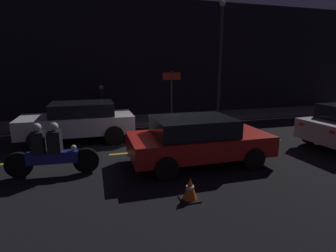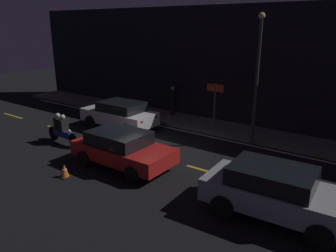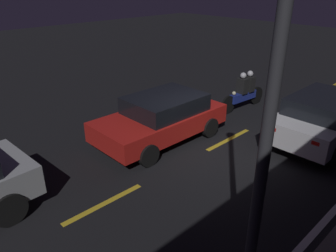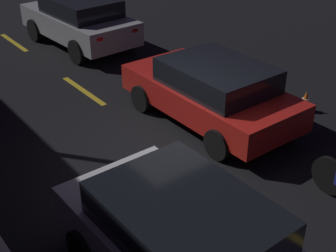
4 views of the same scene
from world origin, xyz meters
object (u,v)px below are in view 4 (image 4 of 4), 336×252
at_px(sedan_white, 193,251).
at_px(hatchback_silver, 79,20).
at_px(traffic_cone_near, 305,102).
at_px(taxi_red, 212,90).

distance_m(sedan_white, hatchback_silver, 10.03).
relative_size(sedan_white, traffic_cone_near, 8.21).
relative_size(sedan_white, hatchback_silver, 0.97).
xyz_separation_m(hatchback_silver, traffic_cone_near, (-6.97, -1.89, -0.57)).
bearing_deg(taxi_red, hatchback_silver, -1.18).
bearing_deg(taxi_red, traffic_cone_near, -116.04).
xyz_separation_m(taxi_red, traffic_cone_near, (-0.97, -1.99, -0.49)).
height_order(sedan_white, taxi_red, sedan_white).
bearing_deg(hatchback_silver, taxi_red, 176.12).
relative_size(taxi_red, hatchback_silver, 0.96).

